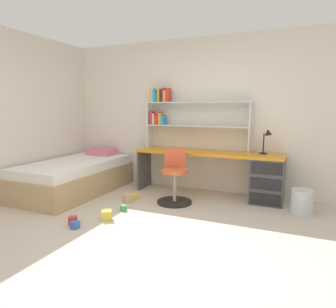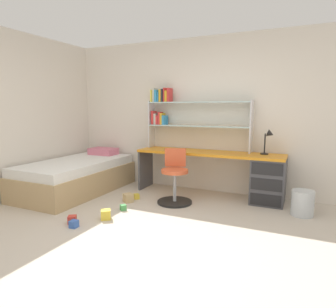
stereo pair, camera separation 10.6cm
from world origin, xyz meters
name	(u,v)px [view 1 (the left image)]	position (x,y,z in m)	size (l,w,h in m)	color
ground_plane	(138,245)	(0.00, 0.00, -0.01)	(5.99, 5.63, 0.02)	beige
room_shell	(105,116)	(-1.22, 1.21, 1.28)	(5.99, 5.63, 2.57)	silver
desk	(247,173)	(0.79, 2.02, 0.42)	(2.34, 0.54, 0.71)	orange
bookshelf_hutch	(180,112)	(-0.39, 2.18, 1.34)	(1.76, 0.22, 1.03)	silver
desk_lamp	(268,138)	(1.05, 2.10, 0.97)	(0.20, 0.17, 0.38)	black
swivel_chair	(175,182)	(-0.19, 1.45, 0.32)	(0.52, 0.52, 0.80)	black
bed_platform	(75,176)	(-1.94, 1.30, 0.27)	(1.07, 2.02, 0.65)	tan
waste_bin	(302,202)	(1.56, 1.66, 0.17)	(0.29, 0.29, 0.34)	silver
toy_block_green_0	(123,208)	(-0.70, 0.83, 0.04)	(0.08, 0.08, 0.08)	#479E51
toy_block_red_1	(73,220)	(-1.00, 0.15, 0.05)	(0.10, 0.10, 0.10)	red
toy_block_blue_2	(75,225)	(-0.89, 0.06, 0.04)	(0.09, 0.09, 0.09)	#3860B7
toy_block_yellow_3	(136,197)	(-0.80, 1.35, 0.04)	(0.08, 0.08, 0.08)	gold
toy_block_natural_4	(128,198)	(-0.83, 1.16, 0.06)	(0.13, 0.13, 0.13)	tan
toy_block_yellow_5	(107,215)	(-0.71, 0.45, 0.06)	(0.12, 0.12, 0.12)	gold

